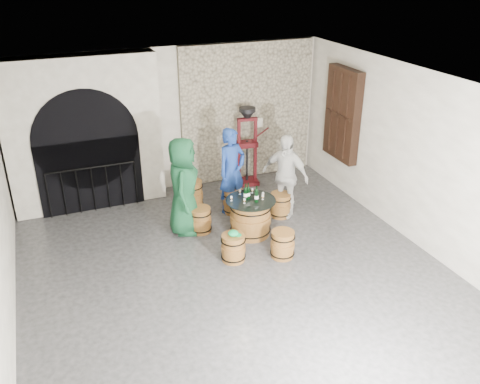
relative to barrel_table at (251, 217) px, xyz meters
name	(u,v)px	position (x,y,z in m)	size (l,w,h in m)	color
ground	(239,277)	(-0.76, -1.27, -0.37)	(8.00, 8.00, 0.00)	#2B2B2E
wall_back	(171,120)	(-0.76, 2.73, 1.23)	(8.00, 8.00, 0.00)	silver
wall_front	(405,370)	(-0.76, -5.27, 1.23)	(8.00, 8.00, 0.00)	silver
wall_right	(420,161)	(2.74, -1.27, 1.23)	(8.00, 8.00, 0.00)	silver
ceiling	(238,90)	(-0.76, -1.27, 2.83)	(8.00, 8.00, 0.00)	beige
stone_facing_panel	(247,112)	(1.04, 2.67, 1.23)	(3.20, 0.12, 3.18)	#ADA48A
arched_opening	(85,135)	(-2.66, 2.46, 1.22)	(3.10, 0.60, 3.19)	silver
shuttered_window	(342,114)	(2.62, 1.13, 1.43)	(0.23, 1.10, 2.00)	black
barrel_table	(251,217)	(0.00, 0.00, 0.00)	(0.96, 0.96, 0.74)	brown
barrel_stool_left	(200,220)	(-0.87, 0.46, -0.11)	(0.44, 0.44, 0.51)	brown
barrel_stool_far	(233,201)	(0.03, 0.98, -0.11)	(0.44, 0.44, 0.51)	brown
barrel_stool_right	(280,205)	(0.87, 0.46, -0.11)	(0.44, 0.44, 0.51)	brown
barrel_stool_near_right	(283,244)	(0.21, -0.96, -0.11)	(0.44, 0.44, 0.51)	brown
barrel_stool_near_left	(233,248)	(-0.65, -0.74, -0.11)	(0.44, 0.44, 0.51)	brown
green_cap	(233,233)	(-0.64, -0.74, 0.18)	(0.23, 0.18, 0.10)	#0E9A4C
person_green	(183,186)	(-1.13, 0.60, 0.60)	(0.94, 0.61, 1.92)	#134628
person_blue	(232,171)	(0.03, 1.06, 0.54)	(0.66, 0.44, 1.82)	navy
person_white	(285,175)	(0.98, 0.52, 0.51)	(1.02, 0.43, 1.75)	silver
wine_bottle_left	(246,193)	(-0.09, 0.05, 0.50)	(0.08, 0.08, 0.32)	black
wine_bottle_center	(256,196)	(0.06, -0.12, 0.50)	(0.08, 0.08, 0.32)	black
wine_bottle_right	(248,193)	(-0.03, 0.06, 0.50)	(0.08, 0.08, 0.32)	black
tasting_glass_a	(244,201)	(-0.17, -0.09, 0.42)	(0.05, 0.05, 0.10)	#AB6C21
tasting_glass_b	(263,195)	(0.27, 0.03, 0.42)	(0.05, 0.05, 0.10)	#AB6C21
tasting_glass_c	(240,192)	(-0.10, 0.30, 0.42)	(0.05, 0.05, 0.10)	#AB6C21
tasting_glass_d	(252,191)	(0.14, 0.27, 0.42)	(0.05, 0.05, 0.10)	#AB6C21
tasting_glass_e	(263,197)	(0.21, -0.07, 0.42)	(0.05, 0.05, 0.10)	#AB6C21
tasting_glass_f	(231,199)	(-0.36, 0.10, 0.42)	(0.05, 0.05, 0.10)	#AB6C21
side_barrel	(192,195)	(-0.71, 1.50, -0.06)	(0.47, 0.47, 0.62)	brown
corking_press	(247,141)	(0.85, 2.22, 0.71)	(0.77, 0.48, 1.85)	#460B11
control_box	(258,122)	(1.29, 2.59, 0.98)	(0.18, 0.10, 0.22)	silver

